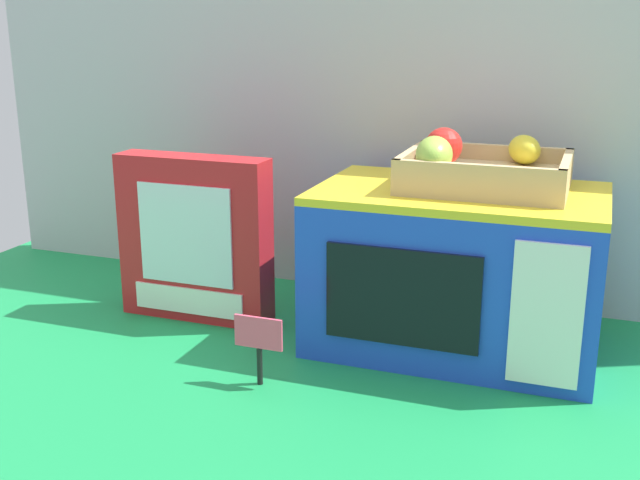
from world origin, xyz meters
TOP-DOWN VIEW (x-y plane):
  - ground_plane at (0.00, 0.00)m, footprint 1.70×1.70m
  - display_back_panel at (0.00, 0.22)m, footprint 1.61×0.03m
  - toy_microwave at (0.16, 0.01)m, footprint 0.42×0.27m
  - food_groups_crate at (0.18, 0.03)m, footprint 0.24×0.21m
  - cookie_set_box at (-0.27, -0.03)m, footprint 0.26×0.06m
  - price_sign at (-0.06, -0.22)m, footprint 0.07×0.01m

SIDE VIEW (x-z plane):
  - ground_plane at x=0.00m, z-range 0.00..0.00m
  - price_sign at x=-0.06m, z-range 0.02..0.12m
  - toy_microwave at x=0.16m, z-range 0.00..0.25m
  - cookie_set_box at x=-0.27m, z-range 0.00..0.27m
  - food_groups_crate at x=0.18m, z-range 0.23..0.32m
  - display_back_panel at x=0.00m, z-range 0.00..0.72m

